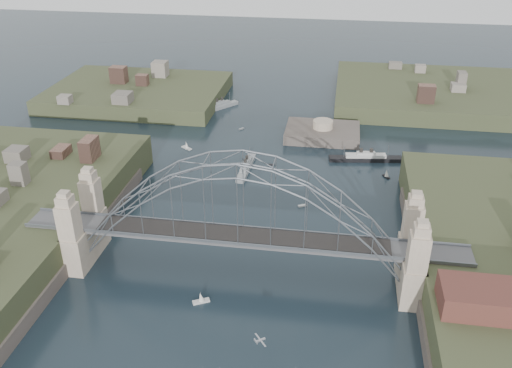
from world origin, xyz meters
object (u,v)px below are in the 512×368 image
object	(u,v)px
bridge	(241,218)
fort_island	(322,138)
ocean_liner	(365,158)
naval_cruiser_near	(246,167)
naval_cruiser_far	(220,106)
wharf_shed	(507,301)

from	to	relation	value
bridge	fort_island	bearing A→B (deg)	80.27
bridge	ocean_liner	world-z (taller)	bridge
naval_cruiser_near	ocean_liner	xyz separation A→B (m)	(31.56, 10.71, 0.00)
bridge	naval_cruiser_far	xyz separation A→B (m)	(-24.10, 89.80, -11.52)
fort_island	naval_cruiser_far	world-z (taller)	fort_island
bridge	naval_cruiser_far	bearing A→B (deg)	105.02
fort_island	wharf_shed	world-z (taller)	wharf_shed
bridge	naval_cruiser_far	size ratio (longest dim) A/B	6.28
wharf_shed	ocean_liner	size ratio (longest dim) A/B	0.99
bridge	fort_island	world-z (taller)	bridge
ocean_liner	wharf_shed	bearing A→B (deg)	-74.39
bridge	ocean_liner	xyz separation A→B (m)	(24.65, 55.24, -11.56)
ocean_liner	naval_cruiser_near	bearing A→B (deg)	-161.26
bridge	fort_island	distance (m)	72.14
wharf_shed	naval_cruiser_far	world-z (taller)	wharf_shed
fort_island	naval_cruiser_near	world-z (taller)	fort_island
wharf_shed	bridge	bearing A→B (deg)	162.35
wharf_shed	naval_cruiser_near	world-z (taller)	wharf_shed
fort_island	wharf_shed	distance (m)	90.48
bridge	naval_cruiser_near	distance (m)	46.53
fort_island	naval_cruiser_near	size ratio (longest dim) A/B	1.34
wharf_shed	naval_cruiser_far	xyz separation A→B (m)	(-68.10, 103.80, -9.20)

